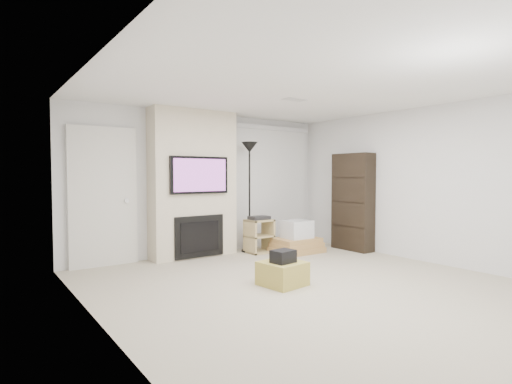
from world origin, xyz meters
TOP-DOWN VIEW (x-y plane):
  - floor at (0.00, 0.00)m, footprint 5.00×5.50m
  - ceiling at (0.00, 0.00)m, footprint 5.00×5.50m
  - wall_back at (0.00, 2.75)m, footprint 5.00×0.00m
  - wall_left at (-2.50, 0.00)m, footprint 0.00×5.50m
  - wall_right at (2.50, 0.00)m, footprint 0.00×5.50m
  - hvac_vent at (0.40, 0.80)m, footprint 0.35×0.18m
  - ottoman at (-0.25, 0.28)m, footprint 0.56×0.56m
  - black_bag at (-0.28, 0.23)m, footprint 0.30×0.25m
  - fireplace_wall at (-0.35, 2.54)m, footprint 1.50×0.47m
  - entry_door at (-1.80, 2.71)m, footprint 1.02×0.11m
  - vertical_blinds at (1.40, 2.70)m, footprint 1.98×0.10m
  - floor_lamp at (0.67, 2.33)m, footprint 0.30×0.30m
  - av_stand at (0.76, 2.16)m, footprint 0.45×0.38m
  - box_stack at (1.32, 1.77)m, footprint 0.88×0.67m
  - bookshelf at (2.34, 1.35)m, footprint 0.30×0.80m

SIDE VIEW (x-z plane):
  - floor at x=0.00m, z-range 0.00..0.00m
  - ottoman at x=-0.25m, z-range 0.00..0.30m
  - box_stack at x=1.32m, z-range -0.07..0.51m
  - av_stand at x=0.76m, z-range 0.02..0.68m
  - black_bag at x=-0.28m, z-range 0.30..0.46m
  - bookshelf at x=2.34m, z-range 0.00..1.80m
  - entry_door at x=-1.80m, z-range -0.02..2.12m
  - fireplace_wall at x=-0.35m, z-range -0.01..2.49m
  - wall_back at x=0.00m, z-range 0.00..2.50m
  - wall_left at x=-2.50m, z-range 0.00..2.50m
  - wall_right at x=2.50m, z-range 0.00..2.50m
  - vertical_blinds at x=1.40m, z-range 0.09..2.46m
  - floor_lamp at x=0.67m, z-range 0.57..2.57m
  - hvac_vent at x=0.40m, z-range 2.49..2.50m
  - ceiling at x=0.00m, z-range 2.50..2.50m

